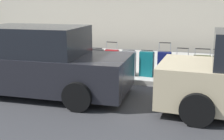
{
  "coord_description": "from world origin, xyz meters",
  "views": [
    {
      "loc": [
        -2.59,
        7.26,
        2.22
      ],
      "look_at": [
        -0.47,
        0.59,
        0.53
      ],
      "focal_mm": 44.44,
      "sensor_mm": 36.0,
      "label": 1
    }
  ],
  "objects_px": {
    "suitcase_red_6": "(112,62)",
    "parked_car_charcoal_1": "(36,63)",
    "fire_hydrant": "(26,55)",
    "suitcase_maroon_2": "(182,68)",
    "suitcase_olive_1": "(201,68)",
    "suitcase_black_0": "(223,73)",
    "suitcase_silver_5": "(129,64)",
    "suitcase_teal_4": "(147,64)",
    "suitcase_maroon_9": "(65,58)",
    "bollard_post": "(3,56)",
    "suitcase_navy_3": "(164,65)",
    "suitcase_olive_8": "(81,62)",
    "suitcase_black_7": "(97,61)",
    "suitcase_navy_10": "(51,61)"
  },
  "relations": [
    {
      "from": "suitcase_red_6",
      "to": "suitcase_maroon_2",
      "type": "bearing_deg",
      "value": -177.16
    },
    {
      "from": "suitcase_olive_1",
      "to": "suitcase_maroon_9",
      "type": "distance_m",
      "value": 4.15
    },
    {
      "from": "suitcase_olive_1",
      "to": "suitcase_maroon_2",
      "type": "xyz_separation_m",
      "value": [
        0.53,
        0.02,
        -0.03
      ]
    },
    {
      "from": "suitcase_teal_4",
      "to": "bollard_post",
      "type": "relative_size",
      "value": 1.06
    },
    {
      "from": "suitcase_maroon_2",
      "to": "suitcase_olive_1",
      "type": "bearing_deg",
      "value": -177.65
    },
    {
      "from": "suitcase_olive_1",
      "to": "suitcase_silver_5",
      "type": "height_order",
      "value": "suitcase_olive_1"
    },
    {
      "from": "suitcase_navy_10",
      "to": "suitcase_navy_3",
      "type": "bearing_deg",
      "value": 179.0
    },
    {
      "from": "suitcase_olive_1",
      "to": "parked_car_charcoal_1",
      "type": "relative_size",
      "value": 0.19
    },
    {
      "from": "bollard_post",
      "to": "suitcase_teal_4",
      "type": "bearing_deg",
      "value": -177.96
    },
    {
      "from": "suitcase_teal_4",
      "to": "suitcase_red_6",
      "type": "xyz_separation_m",
      "value": [
        1.04,
        0.08,
        0.01
      ]
    },
    {
      "from": "suitcase_red_6",
      "to": "suitcase_navy_10",
      "type": "relative_size",
      "value": 1.77
    },
    {
      "from": "suitcase_maroon_2",
      "to": "suitcase_silver_5",
      "type": "height_order",
      "value": "suitcase_maroon_2"
    },
    {
      "from": "suitcase_maroon_2",
      "to": "parked_car_charcoal_1",
      "type": "distance_m",
      "value": 3.96
    },
    {
      "from": "suitcase_black_0",
      "to": "suitcase_maroon_9",
      "type": "distance_m",
      "value": 4.7
    },
    {
      "from": "suitcase_silver_5",
      "to": "fire_hydrant",
      "type": "bearing_deg",
      "value": -0.88
    },
    {
      "from": "suitcase_silver_5",
      "to": "parked_car_charcoal_1",
      "type": "xyz_separation_m",
      "value": [
        1.9,
        1.87,
        0.29
      ]
    },
    {
      "from": "suitcase_black_7",
      "to": "suitcase_teal_4",
      "type": "bearing_deg",
      "value": -179.36
    },
    {
      "from": "fire_hydrant",
      "to": "bollard_post",
      "type": "bearing_deg",
      "value": 10.8
    },
    {
      "from": "suitcase_olive_1",
      "to": "suitcase_navy_10",
      "type": "bearing_deg",
      "value": 0.01
    },
    {
      "from": "suitcase_teal_4",
      "to": "suitcase_silver_5",
      "type": "height_order",
      "value": "suitcase_teal_4"
    },
    {
      "from": "suitcase_black_0",
      "to": "parked_car_charcoal_1",
      "type": "height_order",
      "value": "parked_car_charcoal_1"
    },
    {
      "from": "suitcase_maroon_9",
      "to": "bollard_post",
      "type": "bearing_deg",
      "value": 4.76
    },
    {
      "from": "suitcase_red_6",
      "to": "parked_car_charcoal_1",
      "type": "bearing_deg",
      "value": 53.4
    },
    {
      "from": "suitcase_red_6",
      "to": "parked_car_charcoal_1",
      "type": "xyz_separation_m",
      "value": [
        1.39,
        1.87,
        0.27
      ]
    },
    {
      "from": "fire_hydrant",
      "to": "suitcase_olive_1",
      "type": "bearing_deg",
      "value": -179.35
    },
    {
      "from": "suitcase_maroon_2",
      "to": "suitcase_teal_4",
      "type": "xyz_separation_m",
      "value": [
        0.99,
        0.02,
        0.05
      ]
    },
    {
      "from": "suitcase_navy_3",
      "to": "suitcase_maroon_9",
      "type": "xyz_separation_m",
      "value": [
        3.13,
        -0.03,
        -0.01
      ]
    },
    {
      "from": "suitcase_olive_1",
      "to": "suitcase_maroon_9",
      "type": "height_order",
      "value": "suitcase_olive_1"
    },
    {
      "from": "suitcase_olive_8",
      "to": "suitcase_maroon_9",
      "type": "relative_size",
      "value": 0.78
    },
    {
      "from": "suitcase_olive_1",
      "to": "suitcase_navy_10",
      "type": "relative_size",
      "value": 1.6
    },
    {
      "from": "suitcase_black_0",
      "to": "fire_hydrant",
      "type": "relative_size",
      "value": 0.73
    },
    {
      "from": "suitcase_red_6",
      "to": "suitcase_olive_8",
      "type": "relative_size",
      "value": 1.61
    },
    {
      "from": "suitcase_black_7",
      "to": "bollard_post",
      "type": "distance_m",
      "value": 3.3
    },
    {
      "from": "suitcase_navy_3",
      "to": "suitcase_navy_10",
      "type": "relative_size",
      "value": 1.84
    },
    {
      "from": "suitcase_maroon_9",
      "to": "suitcase_black_0",
      "type": "bearing_deg",
      "value": 179.32
    },
    {
      "from": "suitcase_navy_3",
      "to": "suitcase_olive_8",
      "type": "distance_m",
      "value": 2.6
    },
    {
      "from": "suitcase_silver_5",
      "to": "suitcase_maroon_9",
      "type": "xyz_separation_m",
      "value": [
        2.11,
        -0.09,
        0.01
      ]
    },
    {
      "from": "suitcase_black_0",
      "to": "suitcase_silver_5",
      "type": "bearing_deg",
      "value": 0.69
    },
    {
      "from": "parked_car_charcoal_1",
      "to": "suitcase_black_0",
      "type": "bearing_deg",
      "value": -157.03
    },
    {
      "from": "suitcase_maroon_2",
      "to": "suitcase_teal_4",
      "type": "height_order",
      "value": "suitcase_maroon_2"
    },
    {
      "from": "fire_hydrant",
      "to": "suitcase_black_0",
      "type": "bearing_deg",
      "value": 179.79
    },
    {
      "from": "suitcase_olive_1",
      "to": "suitcase_black_7",
      "type": "relative_size",
      "value": 1.16
    },
    {
      "from": "suitcase_black_0",
      "to": "suitcase_olive_8",
      "type": "xyz_separation_m",
      "value": [
        4.16,
        -0.09,
        0.02
      ]
    },
    {
      "from": "bollard_post",
      "to": "parked_car_charcoal_1",
      "type": "height_order",
      "value": "parked_car_charcoal_1"
    },
    {
      "from": "suitcase_maroon_9",
      "to": "bollard_post",
      "type": "xyz_separation_m",
      "value": [
        2.2,
        0.18,
        0.0
      ]
    },
    {
      "from": "suitcase_red_6",
      "to": "fire_hydrant",
      "type": "bearing_deg",
      "value": -1.12
    },
    {
      "from": "suitcase_black_0",
      "to": "suitcase_navy_3",
      "type": "bearing_deg",
      "value": -0.8
    },
    {
      "from": "suitcase_maroon_2",
      "to": "fire_hydrant",
      "type": "xyz_separation_m",
      "value": [
        5.04,
        0.04,
        0.09
      ]
    },
    {
      "from": "suitcase_olive_1",
      "to": "suitcase_black_7",
      "type": "xyz_separation_m",
      "value": [
        3.05,
        0.06,
        0.01
      ]
    },
    {
      "from": "suitcase_maroon_9",
      "to": "suitcase_navy_10",
      "type": "relative_size",
      "value": 1.41
    }
  ]
}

